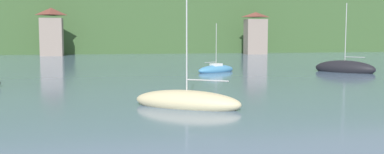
% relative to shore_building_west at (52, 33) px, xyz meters
% --- Properties ---
extents(wooded_hillside, '(352.00, 76.62, 51.67)m').
position_rel_shore_building_west_xyz_m(wooded_hillside, '(-4.09, 50.48, 3.72)').
color(wooded_hillside, '#38562D').
rests_on(wooded_hillside, ground_plane).
extents(shore_building_west, '(4.46, 4.33, 9.56)m').
position_rel_shore_building_west_xyz_m(shore_building_west, '(0.00, 0.00, 0.00)').
color(shore_building_west, gray).
rests_on(shore_building_west, ground_plane).
extents(shore_building_westcentral, '(4.70, 3.23, 9.14)m').
position_rel_shore_building_west_xyz_m(shore_building_westcentral, '(42.64, -0.52, -0.19)').
color(shore_building_westcentral, gray).
rests_on(shore_building_westcentral, ground_plane).
extents(sailboat_far_0, '(5.75, 6.42, 7.98)m').
position_rel_shore_building_west_xyz_m(sailboat_far_0, '(35.81, -48.04, -4.23)').
color(sailboat_far_0, black).
rests_on(sailboat_far_0, ground_plane).
extents(sailboat_far_3, '(5.21, 3.94, 5.61)m').
position_rel_shore_building_west_xyz_m(sailboat_far_3, '(22.07, -44.98, -4.37)').
color(sailboat_far_3, teal).
rests_on(sailboat_far_3, ground_plane).
extents(sailboat_mid_5, '(6.24, 5.06, 8.44)m').
position_rel_shore_building_west_xyz_m(sailboat_mid_5, '(14.36, -67.84, -4.33)').
color(sailboat_mid_5, '#CCBC8E').
rests_on(sailboat_mid_5, ground_plane).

